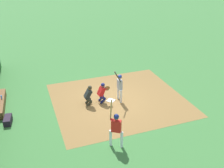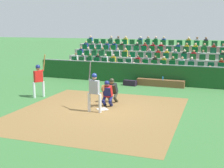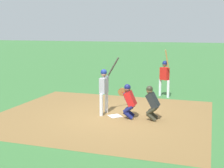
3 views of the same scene
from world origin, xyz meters
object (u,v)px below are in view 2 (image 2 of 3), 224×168
object	(u,v)px
catcher_crouching	(107,92)
home_plate_umpire	(112,89)
home_plate_marker	(102,109)
on_deck_batter	(39,77)
batter_at_plate	(94,88)
dugout_bench	(160,83)
equipment_duffel_bag	(130,83)
water_bottle_on_bench	(163,78)

from	to	relation	value
catcher_crouching	home_plate_umpire	world-z (taller)	catcher_crouching
home_plate_marker	on_deck_batter	distance (m)	4.41
batter_at_plate	catcher_crouching	bearing A→B (deg)	-99.58
dugout_bench	equipment_duffel_bag	bearing A→B (deg)	13.50
home_plate_umpire	equipment_duffel_bag	bearing A→B (deg)	-82.66
home_plate_marker	water_bottle_on_bench	bearing A→B (deg)	-102.54
home_plate_marker	equipment_duffel_bag	world-z (taller)	equipment_duffel_bag
batter_at_plate	on_deck_batter	xyz separation A→B (m)	(3.98, -1.53, 0.02)
batter_at_plate	equipment_duffel_bag	world-z (taller)	batter_at_plate
catcher_crouching	batter_at_plate	bearing A→B (deg)	80.42
home_plate_umpire	equipment_duffel_bag	xyz separation A→B (m)	(0.59, -4.58, -0.52)
batter_at_plate	water_bottle_on_bench	bearing A→B (deg)	-102.96
home_plate_umpire	batter_at_plate	bearing A→B (deg)	86.43
water_bottle_on_bench	equipment_duffel_bag	size ratio (longest dim) A/B	0.26
catcher_crouching	on_deck_batter	bearing A→B (deg)	-6.63
batter_at_plate	dugout_bench	size ratio (longest dim) A/B	0.72
on_deck_batter	dugout_bench	bearing A→B (deg)	-134.97
catcher_crouching	dugout_bench	bearing A→B (deg)	-101.87
home_plate_marker	water_bottle_on_bench	size ratio (longest dim) A/B	2.02
batter_at_plate	water_bottle_on_bench	xyz separation A→B (m)	(-1.58, -6.85, -0.54)
home_plate_marker	equipment_duffel_bag	xyz separation A→B (m)	(0.64, -5.97, 0.16)
home_plate_marker	equipment_duffel_bag	distance (m)	6.00
batter_at_plate	home_plate_umpire	xyz separation A→B (m)	(-0.12, -1.90, -0.40)
dugout_bench	home_plate_umpire	bearing A→B (deg)	75.57
dugout_bench	equipment_duffel_bag	distance (m)	1.94
home_plate_marker	home_plate_umpire	world-z (taller)	home_plate_umpire
home_plate_umpire	on_deck_batter	world-z (taller)	on_deck_batter
catcher_crouching	dugout_bench	size ratio (longest dim) A/B	0.42
on_deck_batter	equipment_duffel_bag	bearing A→B (deg)	-125.36
dugout_bench	water_bottle_on_bench	size ratio (longest dim) A/B	13.95
batter_at_plate	on_deck_batter	size ratio (longest dim) A/B	0.95
home_plate_umpire	water_bottle_on_bench	bearing A→B (deg)	-106.40
dugout_bench	on_deck_batter	size ratio (longest dim) A/B	1.31
home_plate_marker	on_deck_batter	size ratio (longest dim) A/B	0.19
catcher_crouching	equipment_duffel_bag	distance (m)	5.49
dugout_bench	equipment_duffel_bag	xyz separation A→B (m)	(1.88, 0.45, -0.05)
home_plate_marker	home_plate_umpire	xyz separation A→B (m)	(0.05, -1.39, 0.67)
home_plate_marker	catcher_crouching	size ratio (longest dim) A/B	0.34
catcher_crouching	dugout_bench	world-z (taller)	catcher_crouching
batter_at_plate	on_deck_batter	distance (m)	4.26
batter_at_plate	equipment_duffel_bag	xyz separation A→B (m)	(0.47, -6.47, -0.92)
catcher_crouching	equipment_duffel_bag	bearing A→B (deg)	-83.19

